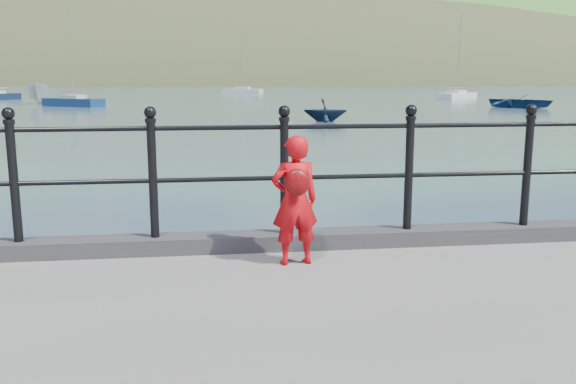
{
  "coord_description": "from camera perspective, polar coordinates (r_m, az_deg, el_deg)",
  "views": [
    {
      "loc": [
        -0.09,
        -5.7,
        2.61
      ],
      "look_at": [
        0.63,
        -0.2,
        1.55
      ],
      "focal_mm": 38.0,
      "sensor_mm": 36.0,
      "label": 1
    }
  ],
  "objects": [
    {
      "name": "ground",
      "position": [
        6.27,
        -6.12,
        -13.86
      ],
      "size": [
        600.0,
        600.0,
        0.0
      ],
      "primitive_type": "plane",
      "color": "#2D4251",
      "rests_on": "ground"
    },
    {
      "name": "kerb",
      "position": [
        5.75,
        -6.3,
        -4.71
      ],
      "size": [
        60.0,
        0.3,
        0.15
      ],
      "primitive_type": "cube",
      "color": "#28282B",
      "rests_on": "quay"
    },
    {
      "name": "railing",
      "position": [
        5.6,
        -6.46,
        2.69
      ],
      "size": [
        18.11,
        0.11,
        1.2
      ],
      "color": "black",
      "rests_on": "kerb"
    },
    {
      "name": "far_shore",
      "position": [
        249.38,
        1.47,
        4.99
      ],
      "size": [
        830.0,
        200.0,
        156.0
      ],
      "color": "#333A21",
      "rests_on": "ground"
    },
    {
      "name": "child",
      "position": [
        5.2,
        0.64,
        -0.73
      ],
      "size": [
        0.44,
        0.34,
        1.12
      ],
      "rotation": [
        0.0,
        0.0,
        3.26
      ],
      "color": "red",
      "rests_on": "quay"
    },
    {
      "name": "launch_blue",
      "position": [
        55.01,
        21.03,
        7.93
      ],
      "size": [
        6.16,
        6.49,
        1.09
      ],
      "primitive_type": "imported",
      "rotation": [
        0.0,
        0.0,
        0.63
      ],
      "color": "navy",
      "rests_on": "ground"
    },
    {
      "name": "launch_white",
      "position": [
        62.47,
        -22.29,
        8.54
      ],
      "size": [
        2.88,
        5.56,
        2.04
      ],
      "primitive_type": "imported",
      "rotation": [
        0.0,
        0.0,
        0.18
      ],
      "color": "silver",
      "rests_on": "ground"
    },
    {
      "name": "launch_navy",
      "position": [
        35.94,
        3.49,
        7.66
      ],
      "size": [
        2.97,
        2.72,
        1.32
      ],
      "primitive_type": "imported",
      "rotation": [
        0.0,
        0.0,
        1.31
      ],
      "color": "black",
      "rests_on": "ground"
    },
    {
      "name": "sailboat_far",
      "position": [
        74.78,
        15.53,
        8.66
      ],
      "size": [
        6.45,
        6.23,
        9.97
      ],
      "rotation": [
        0.0,
        0.0,
        0.76
      ],
      "color": "silver",
      "rests_on": "ground"
    },
    {
      "name": "sailboat_port",
      "position": [
        56.94,
        -19.43,
        7.9
      ],
      "size": [
        5.73,
        4.69,
        8.29
      ],
      "rotation": [
        0.0,
        0.0,
        -0.59
      ],
      "color": "navy",
      "rests_on": "ground"
    },
    {
      "name": "sailboat_deep",
      "position": [
        93.91,
        -4.31,
        9.37
      ],
      "size": [
        6.38,
        4.39,
        9.15
      ],
      "rotation": [
        0.0,
        0.0,
        -0.45
      ],
      "color": "beige",
      "rests_on": "ground"
    }
  ]
}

